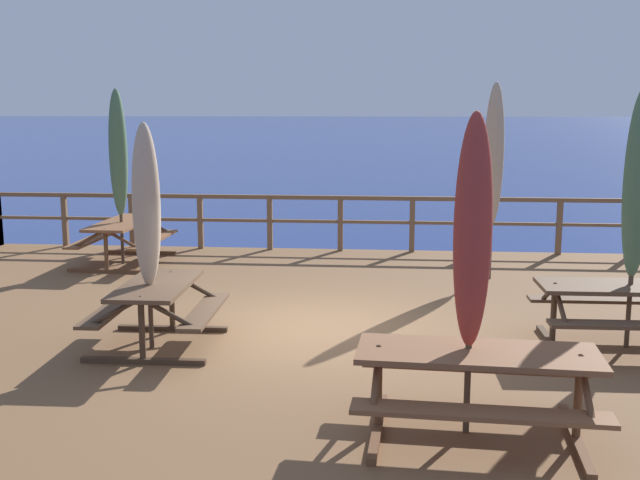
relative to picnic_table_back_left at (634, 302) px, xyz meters
The scene contains 12 objects.
ground_plane 4.03m from the picnic_table_back_left, behind, with size 600.00×600.00×0.00m, color navy.
wooden_deck 3.94m from the picnic_table_back_left, behind, with size 14.33×11.02×0.71m, color brown.
railing_waterside_far 7.00m from the picnic_table_back_left, 122.83° to the left, with size 14.13×0.10×1.09m.
picnic_table_back_left is the anchor object (origin of this frame).
picnic_table_mid_right 8.77m from the picnic_table_back_left, 150.48° to the left, with size 1.44×2.07×0.78m.
picnic_table_mid_centre 3.35m from the picnic_table_back_left, 128.78° to the right, with size 2.11×1.52×0.78m.
picnic_table_front_right 5.57m from the picnic_table_back_left, behind, with size 1.43×1.64×0.78m.
patio_umbrella_tall_mid_right 1.35m from the picnic_table_back_left, 142.99° to the left, with size 0.32×0.32×3.01m.
patio_umbrella_short_mid 8.86m from the picnic_table_back_left, 150.87° to the left, with size 0.32×0.32×3.12m.
patio_umbrella_tall_front 3.55m from the picnic_table_back_left, 130.50° to the right, with size 0.32×0.32×2.77m.
patio_umbrella_short_back 5.75m from the picnic_table_back_left, behind, with size 0.32×0.32×2.63m.
patio_umbrella_short_front 4.06m from the picnic_table_back_left, 108.24° to the left, with size 0.32×0.32×3.20m.
Camera 1 is at (0.91, -9.37, 3.50)m, focal length 42.62 mm.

